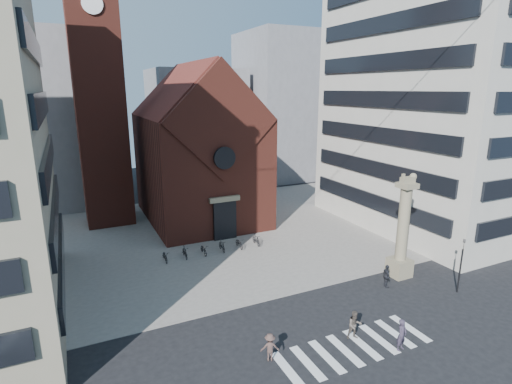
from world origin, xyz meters
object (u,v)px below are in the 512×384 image
(traffic_light, at_px, (461,264))
(pedestrian_1, at_px, (355,325))
(pedestrian_0, at_px, (402,335))
(pedestrian_2, at_px, (386,276))
(scooter_0, at_px, (165,256))
(lion_column, at_px, (402,236))

(traffic_light, height_order, pedestrian_1, traffic_light)
(traffic_light, relative_size, pedestrian_0, 2.18)
(pedestrian_2, distance_m, scooter_0, 18.87)
(scooter_0, bearing_deg, pedestrian_2, -37.66)
(lion_column, distance_m, scooter_0, 20.35)
(lion_column, height_order, pedestrian_1, lion_column)
(pedestrian_2, bearing_deg, scooter_0, 70.46)
(pedestrian_1, bearing_deg, scooter_0, 132.84)
(pedestrian_0, xyz_separation_m, pedestrian_2, (4.72, 6.32, -0.07))
(pedestrian_0, height_order, scooter_0, pedestrian_0)
(pedestrian_1, distance_m, scooter_0, 18.19)
(pedestrian_1, bearing_deg, pedestrian_2, 50.07)
(lion_column, distance_m, pedestrian_1, 10.64)
(pedestrian_1, xyz_separation_m, pedestrian_2, (6.52, 4.26, -0.01))
(traffic_light, bearing_deg, pedestrian_2, 145.72)
(scooter_0, bearing_deg, traffic_light, -36.43)
(pedestrian_1, relative_size, pedestrian_2, 1.01)
(pedestrian_0, bearing_deg, scooter_0, 101.67)
(pedestrian_0, relative_size, scooter_0, 1.09)
(traffic_light, xyz_separation_m, pedestrian_2, (-4.35, 2.96, -1.37))
(lion_column, bearing_deg, pedestrian_2, -156.29)
(lion_column, xyz_separation_m, pedestrian_0, (-7.08, -7.35, -2.47))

